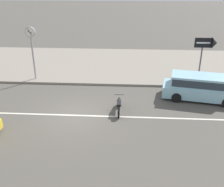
{
  "coord_description": "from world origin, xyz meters",
  "views": [
    {
      "loc": [
        2.88,
        -12.78,
        7.07
      ],
      "look_at": [
        1.98,
        1.35,
        0.8
      ],
      "focal_mm": 42.0,
      "sensor_mm": 36.0,
      "label": 1
    }
  ],
  "objects": [
    {
      "name": "ground_plane",
      "position": [
        0.0,
        0.0,
        0.0
      ],
      "size": [
        160.0,
        160.0,
        0.0
      ],
      "primitive_type": "plane",
      "color": "#544F47"
    },
    {
      "name": "motorcycle_0",
      "position": [
        2.43,
        0.62,
        0.42
      ],
      "size": [
        0.56,
        1.92,
        0.8
      ],
      "color": "black",
      "rests_on": "ground"
    },
    {
      "name": "arrow_signboard",
      "position": [
        8.56,
        5.41,
        2.85
      ],
      "size": [
        1.52,
        0.75,
        3.21
      ],
      "color": "#4C4C51",
      "rests_on": "kerb_strip"
    },
    {
      "name": "lane_centre_stripe",
      "position": [
        0.0,
        0.0,
        0.0
      ],
      "size": [
        50.4,
        0.14,
        0.01
      ],
      "primitive_type": "cube",
      "color": "silver",
      "rests_on": "ground"
    },
    {
      "name": "kerb_strip",
      "position": [
        0.0,
        9.51,
        0.07
      ],
      "size": [
        68.0,
        10.0,
        0.15
      ],
      "primitive_type": "cube",
      "color": "gray",
      "rests_on": "ground"
    },
    {
      "name": "street_clock",
      "position": [
        -4.0,
        5.26,
        3.02
      ],
      "size": [
        0.7,
        0.22,
        3.81
      ],
      "color": "#9E9EA3",
      "rests_on": "kerb_strip"
    },
    {
      "name": "minivan_pale_blue_1",
      "position": [
        7.4,
        2.7,
        0.85
      ],
      "size": [
        5.09,
        2.67,
        1.56
      ],
      "color": "#93C6D6",
      "rests_on": "ground"
    }
  ]
}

